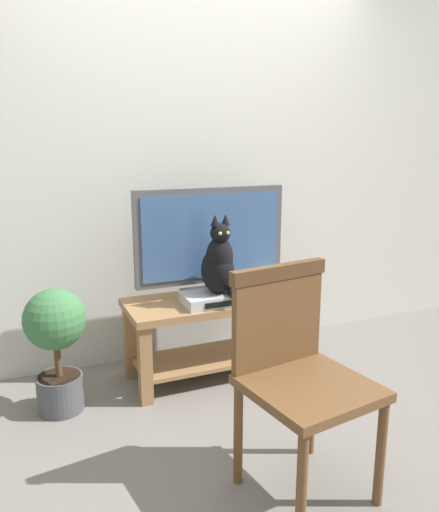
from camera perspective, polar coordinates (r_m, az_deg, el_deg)
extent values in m
plane|color=slate|center=(2.86, 4.46, -17.52)|extent=(12.00, 12.00, 0.00)
cube|color=beige|center=(3.41, -3.31, 12.21)|extent=(7.00, 0.12, 2.80)
cube|color=olive|center=(3.10, -0.36, -5.16)|extent=(1.11, 0.46, 0.04)
cube|color=olive|center=(2.88, -8.41, -12.14)|extent=(0.07, 0.07, 0.46)
cube|color=olive|center=(3.25, 9.23, -9.14)|extent=(0.07, 0.07, 0.46)
cube|color=olive|center=(3.21, -10.09, -9.51)|extent=(0.07, 0.07, 0.46)
cube|color=olive|center=(3.55, 6.09, -7.14)|extent=(0.07, 0.07, 0.46)
cube|color=olive|center=(3.23, -0.35, -11.24)|extent=(1.01, 0.38, 0.02)
cube|color=#4C4C51|center=(3.17, -0.99, -4.06)|extent=(0.35, 0.20, 0.03)
cube|color=#4C4C51|center=(3.15, -0.99, -3.33)|extent=(0.06, 0.04, 0.05)
cube|color=#4C4C51|center=(3.08, -1.01, 2.36)|extent=(0.96, 0.05, 0.58)
cube|color=#385684|center=(3.05, -0.81, 2.27)|extent=(0.88, 0.01, 0.51)
sphere|color=#2672F2|center=(3.31, 6.60, -1.81)|extent=(0.01, 0.01, 0.01)
cube|color=#BCBCC1|center=(2.99, -0.22, -4.74)|extent=(0.42, 0.24, 0.06)
cube|color=black|center=(2.89, 0.72, -5.42)|extent=(0.25, 0.01, 0.03)
ellipsoid|color=black|center=(2.95, -0.22, -1.65)|extent=(0.19, 0.23, 0.27)
ellipsoid|color=black|center=(2.90, 0.00, -0.16)|extent=(0.16, 0.15, 0.24)
sphere|color=black|center=(2.86, 0.09, 2.60)|extent=(0.12, 0.12, 0.12)
cone|color=black|center=(2.83, -0.51, 4.06)|extent=(0.05, 0.05, 0.06)
cone|color=black|center=(2.86, 0.68, 4.13)|extent=(0.05, 0.05, 0.06)
sphere|color=#B2C64C|center=(2.80, 0.08, 2.56)|extent=(0.02, 0.02, 0.02)
sphere|color=#B2C64C|center=(2.82, 0.95, 2.63)|extent=(0.02, 0.02, 0.02)
cylinder|color=black|center=(2.93, 1.41, -4.04)|extent=(0.09, 0.19, 0.04)
cylinder|color=brown|center=(2.01, 9.26, -24.67)|extent=(0.04, 0.04, 0.46)
cylinder|color=brown|center=(2.25, 17.77, -20.51)|extent=(0.04, 0.04, 0.46)
cylinder|color=brown|center=(2.27, 2.13, -19.48)|extent=(0.04, 0.04, 0.46)
cylinder|color=brown|center=(2.49, 10.36, -16.54)|extent=(0.04, 0.04, 0.46)
cube|color=brown|center=(2.12, 10.16, -14.48)|extent=(0.53, 0.53, 0.04)
cube|color=brown|center=(2.17, 6.64, -6.69)|extent=(0.45, 0.10, 0.44)
cube|color=#4D331C|center=(2.11, 6.78, -1.80)|extent=(0.47, 0.11, 0.06)
cube|color=#33477A|center=(3.23, 5.87, -3.79)|extent=(0.22, 0.18, 0.03)
cube|color=#38664C|center=(3.23, 5.91, -3.10)|extent=(0.17, 0.14, 0.04)
cube|color=beige|center=(3.22, 6.13, -2.49)|extent=(0.21, 0.15, 0.03)
cylinder|color=#47474C|center=(2.98, -17.55, -14.54)|extent=(0.25, 0.25, 0.20)
cylinder|color=#332319|center=(2.94, -17.68, -12.97)|extent=(0.23, 0.23, 0.02)
cylinder|color=#4C3823|center=(2.90, -17.83, -11.07)|extent=(0.04, 0.04, 0.19)
sphere|color=#386B3D|center=(2.81, -18.15, -6.81)|extent=(0.33, 0.33, 0.33)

